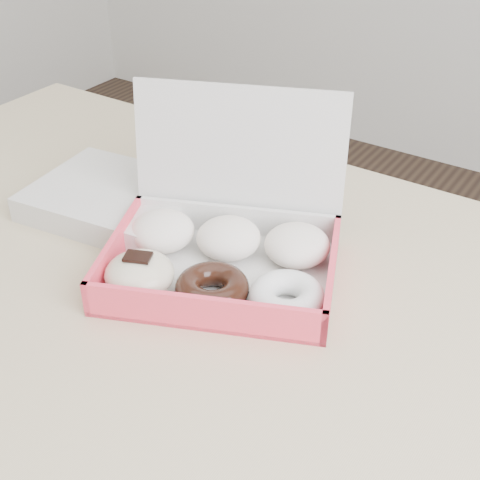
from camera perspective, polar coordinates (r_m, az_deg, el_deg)
The scene contains 3 objects.
table at distance 0.95m, azimuth -7.36°, elevation -5.52°, with size 1.20×0.80×0.75m.
donut_box at distance 0.86m, azimuth -1.61°, elevation -0.78°, with size 0.36×0.34×0.21m.
newspapers at distance 1.01m, azimuth -10.56°, elevation 3.45°, with size 0.24×0.19×0.04m, color white.
Camera 1 is at (0.51, -0.54, 1.27)m, focal length 50.00 mm.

